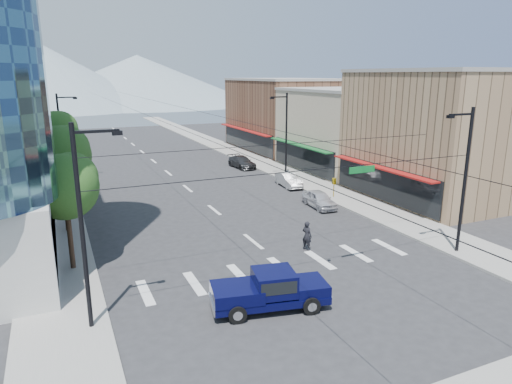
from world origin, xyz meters
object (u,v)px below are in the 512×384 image
pedestrian (307,236)px  pickup_truck (269,289)px  parked_car_mid (289,180)px  parked_car_near (319,199)px  parked_car_far (242,162)px

pedestrian → pickup_truck: bearing=112.6°
pedestrian → parked_car_mid: pedestrian is taller
pickup_truck → pedestrian: (5.41, 5.80, -0.04)m
parked_car_near → parked_car_mid: bearing=86.0°
parked_car_near → pedestrian: bearing=-122.0°
parked_car_near → pickup_truck: bearing=-125.0°
pedestrian → parked_car_mid: bearing=-48.5°
pickup_truck → parked_car_near: pickup_truck is taller
pickup_truck → parked_car_far: 34.00m
pedestrian → parked_car_near: (5.81, 7.92, -0.25)m
pickup_truck → pedestrian: pedestrian is taller
parked_car_near → parked_car_far: parked_car_near is taller
parked_car_mid → parked_car_far: parked_car_far is taller
parked_car_near → parked_car_far: bearing=92.9°
pickup_truck → pedestrian: size_ratio=3.08×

